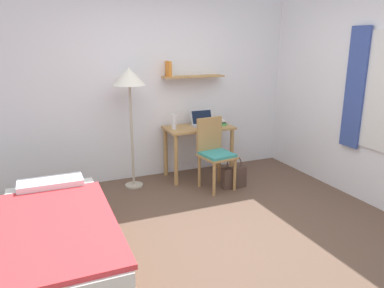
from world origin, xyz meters
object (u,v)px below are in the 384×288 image
object	(u,v)px
laptop	(203,121)
bed	(58,243)
desk	(199,137)
desk_chair	(214,151)
book_stack	(218,122)
handbag	(234,177)
standing_lamp	(129,82)
water_bottle	(174,122)

from	to	relation	value
laptop	bed	bearing A→B (deg)	-141.75
desk	desk_chair	distance (m)	0.48
book_stack	handbag	world-z (taller)	book_stack
standing_lamp	water_bottle	bearing A→B (deg)	2.07
laptop	handbag	xyz separation A→B (m)	(0.16, -0.65, -0.64)
standing_lamp	handbag	bearing A→B (deg)	-24.87
desk	laptop	size ratio (longest dim) A/B	2.80
bed	handbag	world-z (taller)	bed
desk_chair	handbag	distance (m)	0.44
standing_lamp	bed	bearing A→B (deg)	-123.65
bed	desk_chair	bearing A→B (deg)	29.06
desk	water_bottle	distance (m)	0.45
bed	book_stack	world-z (taller)	book_stack
desk	handbag	xyz separation A→B (m)	(0.25, -0.60, -0.43)
desk	desk_chair	size ratio (longest dim) A/B	1.01
bed	water_bottle	bearing A→B (deg)	44.14
handbag	standing_lamp	bearing A→B (deg)	155.13
water_bottle	bed	bearing A→B (deg)	-135.86
bed	laptop	size ratio (longest dim) A/B	5.82
desk_chair	handbag	xyz separation A→B (m)	(0.24, -0.12, -0.36)
bed	handbag	xyz separation A→B (m)	(2.27, 1.02, -0.09)
desk	handbag	distance (m)	0.78
bed	desk	xyz separation A→B (m)	(2.02, 1.61, 0.34)
bed	desk	world-z (taller)	desk
water_bottle	desk_chair	bearing A→B (deg)	-50.60
desk_chair	standing_lamp	size ratio (longest dim) A/B	0.59
standing_lamp	water_bottle	xyz separation A→B (m)	(0.60, 0.02, -0.56)
book_stack	standing_lamp	bearing A→B (deg)	-177.88
water_bottle	handbag	world-z (taller)	water_bottle
desk_chair	laptop	world-z (taller)	laptop
desk	laptop	xyz separation A→B (m)	(0.09, 0.06, 0.21)
bed	laptop	world-z (taller)	laptop
laptop	desk_chair	bearing A→B (deg)	-98.04
water_bottle	handbag	bearing A→B (deg)	-43.37
desk	water_bottle	world-z (taller)	water_bottle
desk	water_bottle	xyz separation A→B (m)	(-0.37, -0.01, 0.25)
bed	book_stack	xyz separation A→B (m)	(2.34, 1.63, 0.53)
desk_chair	standing_lamp	world-z (taller)	standing_lamp
desk	handbag	size ratio (longest dim) A/B	2.14
standing_lamp	book_stack	size ratio (longest dim) A/B	6.37
desk	book_stack	size ratio (longest dim) A/B	3.80
book_stack	handbag	size ratio (longest dim) A/B	0.56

